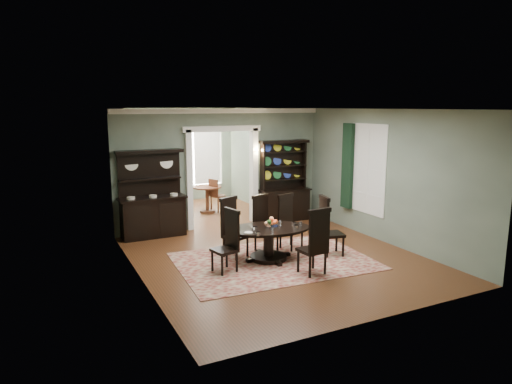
{
  "coord_description": "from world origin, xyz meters",
  "views": [
    {
      "loc": [
        -4.34,
        -7.76,
        3.06
      ],
      "look_at": [
        -0.21,
        0.6,
        1.3
      ],
      "focal_mm": 32.0,
      "sensor_mm": 36.0,
      "label": 1
    }
  ],
  "objects_px": {
    "parlor_table": "(207,195)",
    "dining_table": "(269,237)",
    "sideboard": "(152,207)",
    "welsh_dresser": "(284,192)"
  },
  "relations": [
    {
      "from": "welsh_dresser",
      "to": "parlor_table",
      "type": "bearing_deg",
      "value": 133.68
    },
    {
      "from": "parlor_table",
      "to": "dining_table",
      "type": "bearing_deg",
      "value": -94.47
    },
    {
      "from": "sideboard",
      "to": "parlor_table",
      "type": "distance_m",
      "value": 2.71
    },
    {
      "from": "sideboard",
      "to": "welsh_dresser",
      "type": "xyz_separation_m",
      "value": [
        3.59,
        0.0,
        0.07
      ]
    },
    {
      "from": "dining_table",
      "to": "parlor_table",
      "type": "relative_size",
      "value": 2.25
    },
    {
      "from": "welsh_dresser",
      "to": "parlor_table",
      "type": "distance_m",
      "value": 2.38
    },
    {
      "from": "welsh_dresser",
      "to": "dining_table",
      "type": "bearing_deg",
      "value": -122.57
    },
    {
      "from": "sideboard",
      "to": "welsh_dresser",
      "type": "relative_size",
      "value": 0.95
    },
    {
      "from": "welsh_dresser",
      "to": "parlor_table",
      "type": "xyz_separation_m",
      "value": [
        -1.56,
        1.78,
        -0.28
      ]
    },
    {
      "from": "dining_table",
      "to": "sideboard",
      "type": "bearing_deg",
      "value": 132.86
    }
  ]
}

